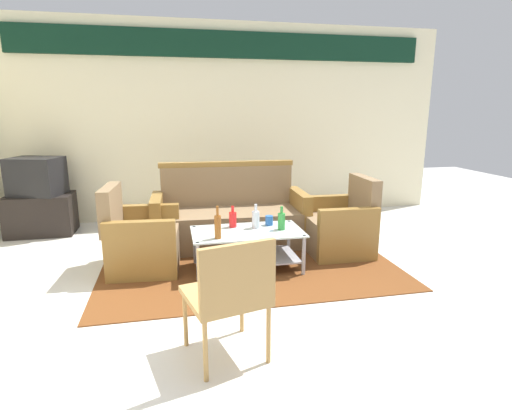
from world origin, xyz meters
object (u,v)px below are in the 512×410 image
at_px(armchair_left, 141,241).
at_px(television, 37,176).
at_px(couch, 230,219).
at_px(tv_stand, 41,214).
at_px(bottle_red, 233,219).
at_px(bottle_clear, 256,219).
at_px(coffee_table, 247,244).
at_px(armchair_right, 339,228).
at_px(wicker_chair, 230,290).
at_px(bottle_green, 281,221).
at_px(bottle_brown, 218,226).
at_px(cup, 269,220).

distance_m(armchair_left, television, 2.07).
bearing_deg(couch, tv_stand, -19.69).
xyz_separation_m(armchair_left, bottle_red, (0.92, -0.09, 0.21)).
bearing_deg(armchair_left, bottle_clear, 85.78).
bearing_deg(couch, coffee_table, 95.43).
bearing_deg(armchair_right, bottle_red, 97.67).
distance_m(bottle_clear, tv_stand, 3.01).
bearing_deg(wicker_chair, bottle_green, 49.45).
distance_m(coffee_table, television, 3.01).
height_order(armchair_left, bottle_green, armchair_left).
height_order(bottle_green, television, television).
relative_size(television, wicker_chair, 0.84).
bearing_deg(television, bottle_green, 163.87).
bearing_deg(couch, armchair_right, 157.60).
relative_size(armchair_left, wicker_chair, 1.01).
relative_size(coffee_table, bottle_clear, 4.43).
xyz_separation_m(armchair_left, bottle_green, (1.39, -0.28, 0.21)).
xyz_separation_m(bottle_green, bottle_red, (-0.46, 0.19, -0.01)).
relative_size(couch, armchair_right, 2.14).
height_order(armchair_left, bottle_clear, armchair_left).
bearing_deg(tv_stand, armchair_left, -47.85).
xyz_separation_m(bottle_clear, bottle_red, (-0.22, 0.08, -0.01)).
distance_m(bottle_brown, cup, 0.67).
distance_m(couch, bottle_clear, 0.78).
bearing_deg(armchair_left, wicker_chair, 24.66).
relative_size(armchair_right, bottle_brown, 2.72).
height_order(coffee_table, cup, cup).
height_order(couch, armchair_left, couch).
distance_m(armchair_right, bottle_green, 0.87).
xyz_separation_m(armchair_right, coffee_table, (-1.12, -0.30, -0.02)).
xyz_separation_m(bottle_green, tv_stand, (-2.74, 1.78, -0.24)).
distance_m(bottle_red, bottle_brown, 0.40).
distance_m(bottle_brown, wicker_chair, 1.32).
height_order(couch, bottle_brown, couch).
relative_size(coffee_table, tv_stand, 1.38).
relative_size(bottle_red, tv_stand, 0.28).
height_order(armchair_left, tv_stand, armchair_left).
bearing_deg(bottle_brown, wicker_chair, -93.36).
distance_m(armchair_right, bottle_brown, 1.53).
bearing_deg(couch, bottle_clear, 103.80).
bearing_deg(television, armchair_left, 148.93).
bearing_deg(tv_stand, wicker_chair, -58.28).
bearing_deg(cup, wicker_chair, -111.56).
bearing_deg(tv_stand, bottle_brown, -42.80).
distance_m(armchair_left, coffee_table, 1.07).
bearing_deg(bottle_green, coffee_table, 175.82).
distance_m(couch, bottle_red, 0.69).
relative_size(cup, wicker_chair, 0.12).
xyz_separation_m(armchair_left, cup, (1.31, -0.10, 0.17)).
relative_size(armchair_left, cup, 8.50).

